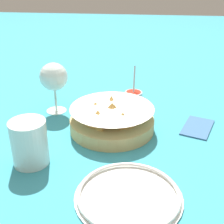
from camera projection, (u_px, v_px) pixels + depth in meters
ground_plane at (116, 125)px, 0.91m from camera, size 4.00×4.00×0.00m
food_basket at (111, 120)px, 0.88m from camera, size 0.24×0.24×0.08m
sauce_cup at (133, 97)px, 1.04m from camera, size 0.07×0.06×0.12m
wine_glass at (54, 78)px, 0.95m from camera, size 0.09×0.09×0.16m
beer_mug at (30, 144)px, 0.73m from camera, size 0.13×0.09×0.11m
side_plate at (129, 195)px, 0.63m from camera, size 0.22×0.22×0.01m
napkin at (198, 127)px, 0.90m from camera, size 0.14×0.11×0.01m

